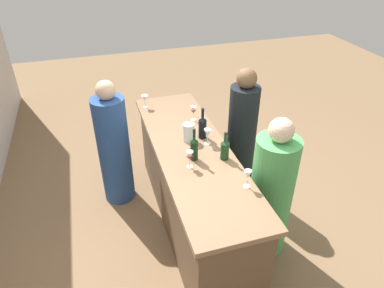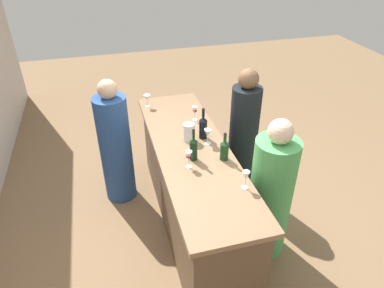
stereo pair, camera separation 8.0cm
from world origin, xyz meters
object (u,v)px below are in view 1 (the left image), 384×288
(wine_glass_near_left, at_px, (248,175))
(person_right_guest, at_px, (114,148))
(wine_glass_far_center, at_px, (145,98))
(wine_glass_far_left, at_px, (190,156))
(wine_glass_near_right, at_px, (208,133))
(person_left_guest, at_px, (271,194))
(wine_bottle_center_near_black, at_px, (202,127))
(water_pitcher, at_px, (188,132))
(person_center_guest, at_px, (241,137))
(wine_glass_near_center, at_px, (193,111))
(wine_bottle_leftmost_olive_green, at_px, (225,149))
(wine_bottle_second_left_dark_green, at_px, (194,148))

(wine_glass_near_left, distance_m, person_right_guest, 1.72)
(wine_glass_far_center, bearing_deg, wine_glass_near_left, -162.19)
(wine_glass_far_left, xyz_separation_m, wine_glass_far_center, (1.27, 0.16, -0.00))
(wine_glass_near_right, bearing_deg, person_left_guest, -141.15)
(wine_bottle_center_near_black, bearing_deg, water_pitcher, 92.80)
(wine_glass_far_center, bearing_deg, person_left_guest, -149.52)
(wine_glass_near_right, distance_m, person_center_guest, 0.76)
(wine_glass_far_left, bearing_deg, wine_glass_near_center, -19.17)
(wine_glass_near_center, height_order, person_center_guest, person_center_guest)
(person_right_guest, bearing_deg, water_pitcher, -20.85)
(wine_bottle_center_near_black, bearing_deg, person_right_guest, 59.45)
(wine_bottle_center_near_black, distance_m, wine_glass_far_left, 0.52)
(wine_bottle_leftmost_olive_green, height_order, person_center_guest, person_center_guest)
(wine_bottle_second_left_dark_green, relative_size, wine_glass_near_left, 1.92)
(wine_glass_near_left, xyz_separation_m, wine_glass_near_right, (0.72, 0.10, 0.00))
(wine_glass_near_left, distance_m, wine_glass_far_center, 1.76)
(wine_bottle_leftmost_olive_green, relative_size, wine_glass_near_left, 1.66)
(water_pitcher, distance_m, person_center_guest, 0.83)
(water_pitcher, distance_m, person_left_guest, 0.99)
(wine_glass_near_left, height_order, person_left_guest, person_left_guest)
(wine_bottle_center_near_black, relative_size, person_left_guest, 0.22)
(wine_glass_far_center, bearing_deg, wine_bottle_leftmost_olive_green, -157.69)
(wine_bottle_second_left_dark_green, distance_m, wine_glass_far_center, 1.19)
(wine_bottle_second_left_dark_green, xyz_separation_m, wine_bottle_center_near_black, (0.34, -0.19, 0.00))
(wine_glass_far_left, bearing_deg, wine_bottle_second_left_dark_green, -34.64)
(person_right_guest, bearing_deg, person_center_guest, 4.63)
(wine_bottle_second_left_dark_green, height_order, wine_glass_near_right, wine_bottle_second_left_dark_green)
(wine_bottle_second_left_dark_green, height_order, wine_bottle_center_near_black, wine_bottle_center_near_black)
(person_right_guest, bearing_deg, wine_glass_near_right, -20.88)
(wine_bottle_center_near_black, relative_size, wine_glass_near_center, 2.01)
(wine_bottle_second_left_dark_green, height_order, person_center_guest, person_center_guest)
(wine_bottle_second_left_dark_green, xyz_separation_m, person_right_guest, (0.85, 0.67, -0.41))
(wine_glass_near_center, relative_size, wine_glass_near_right, 0.99)
(wine_glass_near_left, height_order, water_pitcher, water_pitcher)
(wine_glass_near_center, xyz_separation_m, wine_glass_far_left, (-0.82, 0.29, 0.00))
(person_left_guest, bearing_deg, wine_bottle_second_left_dark_green, -15.27)
(wine_bottle_leftmost_olive_green, height_order, wine_glass_near_left, wine_bottle_leftmost_olive_green)
(water_pitcher, height_order, person_left_guest, person_left_guest)
(wine_glass_near_center, distance_m, person_left_guest, 1.22)
(wine_glass_near_left, bearing_deg, wine_bottle_center_near_black, 7.34)
(wine_bottle_second_left_dark_green, distance_m, person_left_guest, 0.85)
(wine_glass_near_left, bearing_deg, person_right_guest, 35.76)
(wine_glass_far_left, distance_m, person_right_guest, 1.20)
(wine_glass_near_right, distance_m, water_pitcher, 0.20)
(person_center_guest, bearing_deg, person_right_guest, -15.21)
(wine_bottle_second_left_dark_green, distance_m, person_center_guest, 1.03)
(wine_bottle_center_near_black, xyz_separation_m, wine_glass_near_center, (0.38, -0.02, -0.01))
(wine_glass_far_left, relative_size, person_left_guest, 0.11)
(wine_bottle_leftmost_olive_green, bearing_deg, wine_bottle_second_left_dark_green, 75.61)
(wine_bottle_second_left_dark_green, xyz_separation_m, person_left_guest, (-0.34, -0.65, -0.43))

